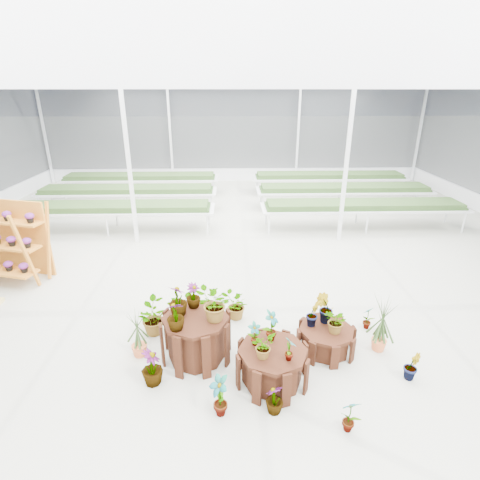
{
  "coord_description": "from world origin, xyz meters",
  "views": [
    {
      "loc": [
        -0.25,
        -6.32,
        4.2
      ],
      "look_at": [
        -0.05,
        0.85,
        1.3
      ],
      "focal_mm": 28.0,
      "sensor_mm": 36.0,
      "label": 1
    }
  ],
  "objects_px": {
    "shelf_rack": "(7,243)",
    "plinth_low": "(326,339)",
    "plinth_tall": "(196,337)",
    "plinth_mid": "(272,365)"
  },
  "relations": [
    {
      "from": "shelf_rack",
      "to": "plinth_low",
      "type": "bearing_deg",
      "value": -7.49
    },
    {
      "from": "plinth_tall",
      "to": "plinth_mid",
      "type": "height_order",
      "value": "plinth_tall"
    },
    {
      "from": "plinth_tall",
      "to": "plinth_mid",
      "type": "relative_size",
      "value": 1.04
    },
    {
      "from": "plinth_tall",
      "to": "shelf_rack",
      "type": "bearing_deg",
      "value": 147.36
    },
    {
      "from": "plinth_low",
      "to": "shelf_rack",
      "type": "height_order",
      "value": "shelf_rack"
    },
    {
      "from": "plinth_tall",
      "to": "shelf_rack",
      "type": "xyz_separation_m",
      "value": [
        -4.56,
        2.92,
        0.53
      ]
    },
    {
      "from": "shelf_rack",
      "to": "plinth_mid",
      "type": "bearing_deg",
      "value": -16.28
    },
    {
      "from": "shelf_rack",
      "to": "plinth_tall",
      "type": "bearing_deg",
      "value": -17.48
    },
    {
      "from": "plinth_tall",
      "to": "plinth_low",
      "type": "height_order",
      "value": "plinth_tall"
    },
    {
      "from": "plinth_mid",
      "to": "shelf_rack",
      "type": "bearing_deg",
      "value": 148.56
    }
  ]
}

